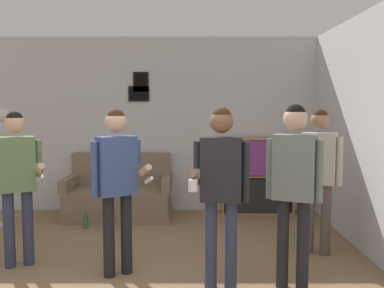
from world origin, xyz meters
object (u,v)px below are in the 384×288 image
(couch, at_px, (118,196))
(person_watcher_holding_cup, at_px, (220,179))
(person_player_foreground_center, at_px, (116,175))
(person_spectator_far_right, at_px, (318,167))
(person_spectator_near_bookshelf, at_px, (293,177))
(bottle_on_floor, at_px, (85,222))
(person_player_foreground_left, at_px, (15,173))
(bookshelf, at_px, (256,176))

(couch, bearing_deg, person_watcher_holding_cup, -61.89)
(person_player_foreground_center, distance_m, person_spectator_far_right, 2.20)
(person_spectator_near_bookshelf, bearing_deg, person_player_foreground_center, 169.13)
(bottle_on_floor, bearing_deg, couch, 61.93)
(couch, height_order, person_player_foreground_left, person_player_foreground_left)
(bookshelf, height_order, person_player_foreground_left, person_player_foreground_left)
(couch, height_order, person_spectator_near_bookshelf, person_spectator_near_bookshelf)
(person_player_foreground_left, bearing_deg, person_spectator_far_right, 6.69)
(person_player_foreground_left, height_order, person_spectator_far_right, person_spectator_far_right)
(person_player_foreground_center, xyz_separation_m, person_spectator_near_bookshelf, (1.63, -0.31, 0.03))
(bookshelf, height_order, bottle_on_floor, bookshelf)
(bookshelf, xyz_separation_m, person_watcher_holding_cup, (-0.74, -2.72, 0.43))
(couch, xyz_separation_m, bookshelf, (2.09, 0.19, 0.28))
(person_player_foreground_center, xyz_separation_m, bottle_on_floor, (-0.71, 1.57, -0.90))
(bookshelf, relative_size, person_spectator_near_bookshelf, 0.69)
(person_player_foreground_center, distance_m, person_spectator_near_bookshelf, 1.66)
(person_player_foreground_center, height_order, person_spectator_near_bookshelf, person_spectator_near_bookshelf)
(person_watcher_holding_cup, relative_size, person_spectator_far_right, 1.02)
(person_watcher_holding_cup, distance_m, person_spectator_near_bookshelf, 0.65)
(bottle_on_floor, bearing_deg, person_spectator_far_right, -18.86)
(couch, xyz_separation_m, bottle_on_floor, (-0.34, -0.64, -0.21))
(person_player_foreground_center, bearing_deg, person_spectator_far_right, 15.98)
(person_watcher_holding_cup, xyz_separation_m, bottle_on_floor, (-1.69, 1.88, -0.91))
(bookshelf, distance_m, person_player_foreground_center, 2.98)
(couch, height_order, person_spectator_far_right, person_spectator_far_right)
(person_player_foreground_center, height_order, bottle_on_floor, person_player_foreground_center)
(couch, relative_size, bottle_on_floor, 6.54)
(couch, relative_size, person_watcher_holding_cup, 0.95)
(couch, relative_size, person_player_foreground_center, 0.96)
(person_player_foreground_left, distance_m, person_player_foreground_center, 1.08)
(couch, bearing_deg, person_player_foreground_left, -109.28)
(bottle_on_floor, bearing_deg, person_watcher_holding_cup, -48.13)
(couch, bearing_deg, person_spectator_far_right, -32.84)
(person_player_foreground_left, height_order, bottle_on_floor, person_player_foreground_left)
(person_player_foreground_left, height_order, person_player_foreground_center, person_player_foreground_center)
(person_spectator_near_bookshelf, bearing_deg, person_player_foreground_left, 168.51)
(person_player_foreground_center, bearing_deg, person_player_foreground_left, 167.56)
(bookshelf, xyz_separation_m, person_player_foreground_left, (-2.78, -2.17, 0.39))
(couch, height_order, bookshelf, bookshelf)
(person_player_foreground_center, bearing_deg, couch, 99.44)
(person_player_foreground_center, bearing_deg, bottle_on_floor, 114.26)
(person_player_foreground_center, relative_size, bottle_on_floor, 6.81)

